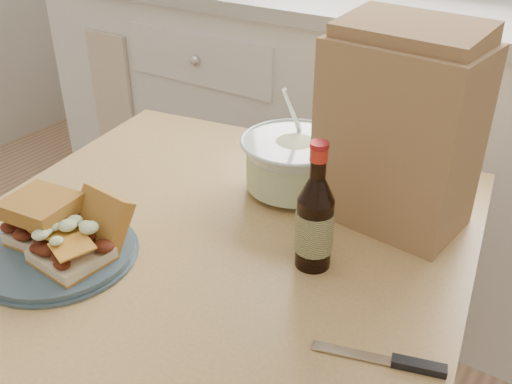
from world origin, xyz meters
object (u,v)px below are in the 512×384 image
Objects in this scene: plate at (58,253)px; paper_bag at (398,136)px; dining_table at (215,280)px; coleslaw_bowl at (294,166)px; beer_bottle at (315,222)px.

plate is 0.60m from paper_bag.
plate is at bearing -139.38° from dining_table.
coleslaw_bowl is 0.98× the size of beer_bottle.
paper_bag is at bearing 34.01° from dining_table.
plate is at bearing -154.92° from beer_bottle.
plate is 1.19× the size of coleslaw_bowl.
coleslaw_bowl is (0.04, 0.21, 0.16)m from dining_table.
coleslaw_bowl reaches higher than dining_table.
paper_bag reaches higher than plate.
beer_bottle is at bearing -3.97° from dining_table.
coleslaw_bowl is at bearing 62.91° from plate.
dining_table is 4.73× the size of coleslaw_bowl.
dining_table is 0.42m from paper_bag.
beer_bottle is at bearing -96.67° from paper_bag.
dining_table is at bearing 179.22° from beer_bottle.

